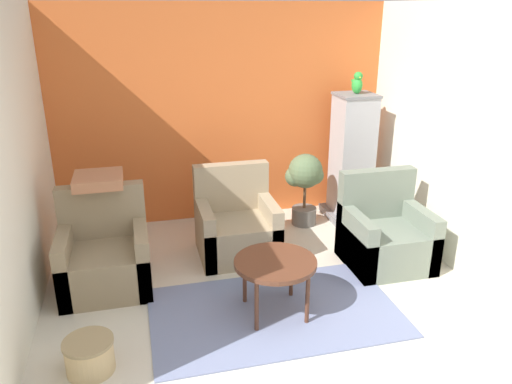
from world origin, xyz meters
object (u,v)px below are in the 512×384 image
Objects in this scene: parrot at (357,83)px; birdcage at (352,160)px; armchair_middle at (236,228)px; armchair_right at (385,236)px; potted_plant at (305,180)px; armchair_left at (105,258)px; coffee_table at (275,266)px; wicker_basket at (89,354)px.

birdcage is at bearing -90.00° from parrot.
armchair_right is at bearing -21.90° from armchair_middle.
birdcage is (0.15, 1.20, 0.44)m from armchair_right.
armchair_right is at bearing -67.38° from potted_plant.
armchair_middle is at bearing 15.20° from armchair_left.
armchair_right reaches higher than coffee_table.
armchair_left is at bearing 85.72° from wicker_basket.
armchair_left is 1.18m from wicker_basket.
armchair_left is 1.00× the size of armchair_middle.
coffee_table is 2.33m from birdcage.
coffee_table is at bearing 14.18° from wicker_basket.
armchair_middle is (-1.40, 0.56, 0.00)m from armchair_right.
coffee_table is 2.71× the size of parrot.
armchair_right is at bearing -97.13° from parrot.
parrot reaches higher than potted_plant.
coffee_table is 1.61m from armchair_left.
wicker_basket is at bearing -161.02° from armchair_right.
parrot reaches higher than wicker_basket.
coffee_table is 0.75× the size of armchair_middle.
armchair_left is 2.57× the size of wicker_basket.
potted_plant is 2.43× the size of wicker_basket.
wicker_basket is (-2.33, -2.08, -0.42)m from potted_plant.
potted_plant is at bearing 41.77° from wicker_basket.
potted_plant is (-0.62, -0.08, -1.07)m from parrot.
armchair_right is (1.32, 0.59, -0.16)m from coffee_table.
parrot is at bearing 36.30° from wicker_basket.
coffee_table reaches higher than wicker_basket.
birdcage reaches higher than armchair_left.
armchair_middle is at bearing -157.64° from parrot.
armchair_right is 1.81m from parrot.
armchair_middle is 3.61× the size of parrot.
birdcage is (1.55, 0.64, 0.44)m from armchair_middle.
potted_plant is at bearing -172.48° from birdcage.
armchair_right is at bearing -97.15° from birdcage.
birdcage is 5.99× the size of parrot.
armchair_left is at bearing 175.59° from armchair_right.
parrot reaches higher than birdcage.
armchair_right and armchair_middle have the same top height.
parrot reaches higher than armchair_right.
coffee_table is at bearing -155.93° from armchair_right.
wicker_basket is at bearing -132.42° from armchair_middle.
birdcage reaches higher than potted_plant.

